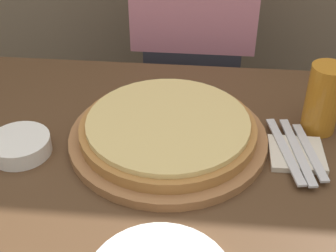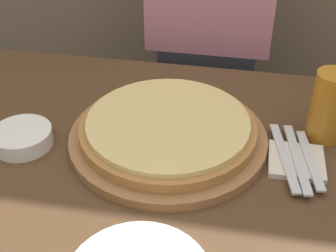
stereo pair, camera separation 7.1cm
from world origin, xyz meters
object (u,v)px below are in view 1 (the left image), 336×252
(fork, at_px, (285,150))
(spoon, at_px, (310,151))
(beer_glass, at_px, (324,96))
(side_bowl, at_px, (20,145))
(diner_person, at_px, (193,57))
(pizza_on_board, at_px, (168,132))
(dinner_knife, at_px, (297,151))

(fork, relative_size, spoon, 1.17)
(beer_glass, xyz_separation_m, side_bowl, (-0.62, -0.14, -0.07))
(fork, distance_m, spoon, 0.05)
(beer_glass, relative_size, spoon, 0.85)
(fork, distance_m, diner_person, 0.62)
(pizza_on_board, distance_m, dinner_knife, 0.27)
(beer_glass, height_order, spoon, beer_glass)
(side_bowl, relative_size, fork, 0.58)
(side_bowl, distance_m, diner_person, 0.71)
(pizza_on_board, bearing_deg, dinner_knife, -5.34)
(beer_glass, bearing_deg, pizza_on_board, -166.56)
(pizza_on_board, height_order, fork, pizza_on_board)
(side_bowl, relative_size, dinner_knife, 0.58)
(fork, bearing_deg, pizza_on_board, 174.11)
(dinner_knife, bearing_deg, spoon, 0.00)
(diner_person, bearing_deg, beer_glass, -58.07)
(side_bowl, relative_size, spoon, 0.68)
(spoon, bearing_deg, side_bowl, -175.93)
(pizza_on_board, distance_m, side_bowl, 0.31)
(beer_glass, bearing_deg, fork, -128.83)
(pizza_on_board, relative_size, fork, 1.94)
(side_bowl, distance_m, fork, 0.54)
(dinner_knife, bearing_deg, pizza_on_board, 174.66)
(fork, height_order, diner_person, diner_person)
(side_bowl, height_order, diner_person, diner_person)
(side_bowl, height_order, fork, side_bowl)
(pizza_on_board, relative_size, side_bowl, 3.34)
(side_bowl, distance_m, spoon, 0.59)
(fork, height_order, dinner_knife, same)
(pizza_on_board, xyz_separation_m, beer_glass, (0.32, 0.08, 0.06))
(spoon, bearing_deg, fork, -180.00)
(beer_glass, distance_m, dinner_knife, 0.14)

